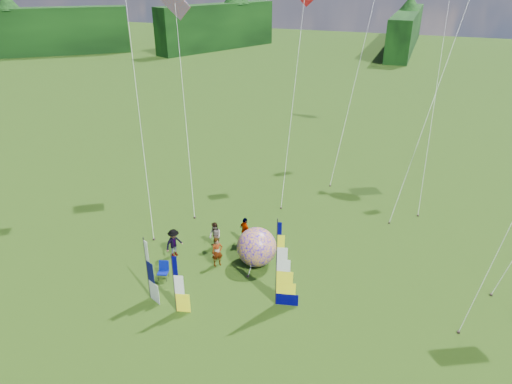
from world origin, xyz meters
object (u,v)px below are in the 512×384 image
(spectator_a, at_px, (217,252))
(spectator_c, at_px, (174,243))
(spectator_b, at_px, (215,236))
(side_banner_left, at_px, (174,284))
(camp_chair, at_px, (163,271))
(side_banner_far, at_px, (147,270))
(bol_inflatable, at_px, (257,247))
(kite_whale, at_px, (440,63))
(feather_banner_main, at_px, (276,265))
(spectator_d, at_px, (245,231))

(spectator_a, height_order, spectator_c, spectator_c)
(spectator_a, relative_size, spectator_b, 1.03)
(side_banner_left, distance_m, camp_chair, 2.98)
(side_banner_far, xyz_separation_m, spectator_a, (1.98, 3.74, -0.85))
(side_banner_far, bearing_deg, camp_chair, 120.55)
(side_banner_left, distance_m, bol_inflatable, 5.57)
(spectator_b, bearing_deg, kite_whale, 84.12)
(spectator_b, bearing_deg, side_banner_far, -69.73)
(side_banner_far, bearing_deg, spectator_b, 101.96)
(spectator_b, height_order, camp_chair, spectator_b)
(bol_inflatable, bearing_deg, side_banner_far, -130.57)
(feather_banner_main, xyz_separation_m, kite_whale, (5.95, 17.30, 6.74))
(spectator_b, height_order, spectator_c, spectator_c)
(spectator_a, distance_m, kite_whale, 20.05)
(spectator_a, xyz_separation_m, kite_whale, (10.02, 15.30, 8.21))
(bol_inflatable, height_order, spectator_b, bol_inflatable)
(side_banner_left, bearing_deg, spectator_c, 107.06)
(side_banner_far, xyz_separation_m, spectator_c, (-0.70, 3.69, -0.84))
(side_banner_far, xyz_separation_m, spectator_b, (1.13, 5.26, -0.87))
(side_banner_left, bearing_deg, side_banner_far, 152.44)
(bol_inflatable, distance_m, spectator_d, 2.23)
(feather_banner_main, bearing_deg, camp_chair, 169.08)
(bol_inflatable, distance_m, kite_whale, 18.32)
(side_banner_left, distance_m, spectator_c, 4.85)
(spectator_b, distance_m, camp_chair, 3.94)
(feather_banner_main, height_order, spectator_d, feather_banner_main)
(side_banner_far, bearing_deg, kite_whale, 81.86)
(side_banner_far, relative_size, kite_whale, 0.19)
(spectator_d, height_order, camp_chair, spectator_d)
(bol_inflatable, xyz_separation_m, spectator_d, (-1.38, 1.73, -0.24))
(bol_inflatable, distance_m, spectator_c, 4.77)
(spectator_c, height_order, kite_whale, kite_whale)
(side_banner_far, height_order, bol_inflatable, side_banner_far)
(camp_chair, xyz_separation_m, kite_whale, (12.18, 17.48, 8.58))
(spectator_d, relative_size, kite_whale, 0.09)
(side_banner_far, height_order, camp_chair, side_banner_far)
(spectator_b, relative_size, kite_whale, 0.09)
(spectator_a, relative_size, spectator_d, 1.00)
(feather_banner_main, bearing_deg, spectator_b, 131.88)
(spectator_d, bearing_deg, kite_whale, -88.34)
(bol_inflatable, bearing_deg, spectator_d, 128.56)
(side_banner_far, distance_m, bol_inflatable, 6.13)
(side_banner_far, relative_size, spectator_d, 1.99)
(camp_chair, bearing_deg, spectator_b, 55.55)
(side_banner_far, xyz_separation_m, spectator_d, (2.59, 6.37, -0.85))
(feather_banner_main, relative_size, bol_inflatable, 2.13)
(camp_chair, bearing_deg, side_banner_left, -61.35)
(spectator_a, relative_size, kite_whale, 0.09)
(spectator_c, bearing_deg, side_banner_far, -147.50)
(feather_banner_main, relative_size, spectator_a, 2.72)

